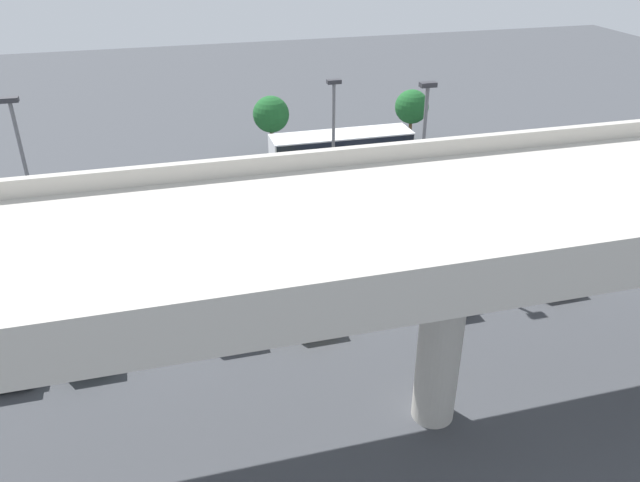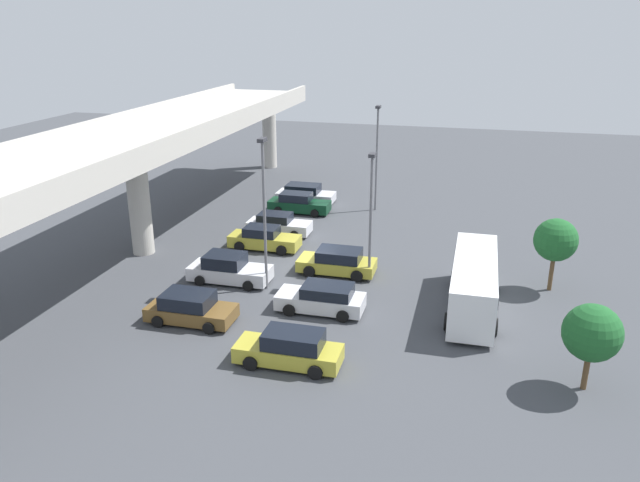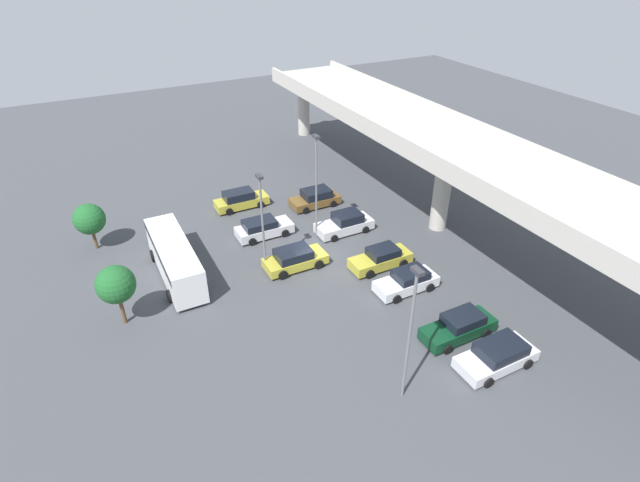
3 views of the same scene
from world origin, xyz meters
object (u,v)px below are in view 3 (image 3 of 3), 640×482
object	(u,v)px
lamp_post_mid_lot	(410,327)
parked_car_7	(459,327)
lamp_post_near_aisle	(316,181)
tree_front_centre	(116,285)
parked_car_2	(263,228)
parked_car_1	(315,198)
parked_car_8	(498,356)
parked_car_6	(407,281)
tree_front_left	(89,219)
parked_car_4	(295,259)
shuttle_bus	(174,257)
parked_car_3	(345,223)
parked_car_0	(241,200)
parked_car_5	(381,258)
lamp_post_by_overpass	(262,217)

from	to	relation	value
lamp_post_mid_lot	parked_car_7	bearing A→B (deg)	111.17
lamp_post_near_aisle	tree_front_centre	world-z (taller)	lamp_post_near_aisle
parked_car_2	parked_car_1	bearing A→B (deg)	24.34
parked_car_8	lamp_post_near_aisle	bearing A→B (deg)	-81.32
tree_front_centre	parked_car_6	bearing A→B (deg)	73.16
lamp_post_mid_lot	tree_front_left	distance (m)	26.51
lamp_post_mid_lot	parked_car_2	bearing A→B (deg)	-178.74
lamp_post_near_aisle	lamp_post_mid_lot	xyz separation A→B (m)	(16.74, -3.39, -0.18)
parked_car_4	shuttle_bus	bearing A→B (deg)	159.71
parked_car_3	parked_car_8	distance (m)	17.04
parked_car_1	tree_front_centre	size ratio (longest dim) A/B	1.05
parked_car_1	lamp_post_mid_lot	bearing A→B (deg)	75.07
parked_car_4	parked_car_6	bearing A→B (deg)	-46.62
parked_car_0	parked_car_2	xyz separation A→B (m)	(5.53, -0.06, -0.04)
parked_car_5	parked_car_6	size ratio (longest dim) A/B	1.05
parked_car_6	parked_car_7	size ratio (longest dim) A/B	0.93
lamp_post_mid_lot	parked_car_6	bearing A→B (deg)	142.83
parked_car_4	lamp_post_by_overpass	xyz separation A→B (m)	(-0.68, -2.06, 3.74)
parked_car_1	parked_car_5	world-z (taller)	parked_car_1
parked_car_2	parked_car_5	xyz separation A→B (m)	(8.11, 6.07, -0.00)
parked_car_6	lamp_post_by_overpass	world-z (taller)	lamp_post_by_overpass
parked_car_7	lamp_post_mid_lot	size ratio (longest dim) A/B	0.58
tree_front_centre	parked_car_7	bearing A→B (deg)	59.19
parked_car_5	tree_front_centre	distance (m)	18.17
parked_car_4	tree_front_centre	xyz separation A→B (m)	(0.63, -12.21, 2.26)
shuttle_bus	parked_car_1	bearing A→B (deg)	110.19
lamp_post_by_overpass	tree_front_centre	distance (m)	10.34
lamp_post_near_aisle	lamp_post_mid_lot	world-z (taller)	lamp_post_near_aisle
parked_car_4	lamp_post_mid_lot	xyz separation A→B (m)	(13.59, 0.02, 4.09)
parked_car_2	parked_car_8	distance (m)	20.54
parked_car_0	parked_car_3	bearing A→B (deg)	-52.20
parked_car_4	tree_front_centre	distance (m)	12.43
lamp_post_by_overpass	tree_front_centre	world-z (taller)	lamp_post_by_overpass
lamp_post_near_aisle	parked_car_6	bearing A→B (deg)	14.09
parked_car_4	parked_car_8	bearing A→B (deg)	-66.93
parked_car_0	lamp_post_near_aisle	size ratio (longest dim) A/B	0.55
parked_car_1	parked_car_3	bearing A→B (deg)	90.93
parked_car_0	parked_car_1	distance (m)	6.70
parked_car_2	shuttle_bus	xyz separation A→B (m)	(2.28, -7.62, 0.90)
tree_front_centre	parked_car_8	bearing A→B (deg)	53.30
parked_car_0	parked_car_2	world-z (taller)	parked_car_0
parked_car_1	lamp_post_mid_lot	size ratio (longest dim) A/B	0.54
parked_car_8	lamp_post_mid_lot	bearing A→B (deg)	-6.35
parked_car_4	lamp_post_near_aisle	xyz separation A→B (m)	(-3.15, 3.41, 4.27)
parked_car_4	parked_car_5	world-z (taller)	parked_car_5
parked_car_0	parked_car_2	size ratio (longest dim) A/B	1.04
parked_car_2	lamp_post_near_aisle	size ratio (longest dim) A/B	0.53
parked_car_5	shuttle_bus	size ratio (longest dim) A/B	0.53
parked_car_8	lamp_post_mid_lot	xyz separation A→B (m)	(-0.67, -6.05, 4.10)
parked_car_0	parked_car_5	size ratio (longest dim) A/B	1.01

